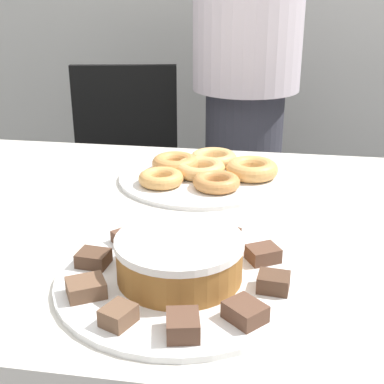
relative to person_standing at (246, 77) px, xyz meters
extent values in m
cube|color=silver|center=(0.02, -0.94, -0.14)|extent=(1.68, 0.94, 0.03)
cylinder|color=#383842|center=(0.00, 0.00, -0.46)|extent=(0.28, 0.28, 0.83)
cylinder|color=black|center=(-0.42, -0.16, -0.87)|extent=(0.44, 0.44, 0.01)
cylinder|color=#262626|center=(-0.42, -0.16, -0.65)|extent=(0.06, 0.06, 0.43)
cube|color=black|center=(-0.42, -0.16, -0.42)|extent=(0.51, 0.51, 0.04)
cube|color=black|center=(-0.46, 0.04, -0.19)|extent=(0.39, 0.10, 0.42)
cylinder|color=white|center=(-0.02, -1.18, -0.12)|extent=(0.39, 0.39, 0.01)
cylinder|color=white|center=(-0.06, -0.71, -0.12)|extent=(0.39, 0.39, 0.01)
cylinder|color=#9E662D|center=(-0.02, -1.18, -0.09)|extent=(0.20, 0.20, 0.06)
cylinder|color=white|center=(-0.02, -1.18, -0.06)|extent=(0.20, 0.20, 0.01)
cube|color=brown|center=(-0.08, -1.31, -0.10)|extent=(0.05, 0.06, 0.03)
cube|color=brown|center=(0.01, -1.32, -0.10)|extent=(0.05, 0.06, 0.03)
cube|color=brown|center=(0.09, -1.28, -0.10)|extent=(0.07, 0.07, 0.02)
cube|color=#513828|center=(0.12, -1.19, -0.10)|extent=(0.05, 0.04, 0.03)
cube|color=brown|center=(0.11, -1.10, -0.10)|extent=(0.06, 0.06, 0.02)
cube|color=brown|center=(0.04, -1.04, -0.11)|extent=(0.05, 0.06, 0.02)
cube|color=brown|center=(-0.05, -1.03, -0.10)|extent=(0.06, 0.07, 0.03)
cube|color=brown|center=(-0.13, -1.08, -0.11)|extent=(0.07, 0.07, 0.02)
cube|color=#513828|center=(-0.17, -1.16, -0.11)|extent=(0.05, 0.05, 0.02)
cube|color=brown|center=(-0.15, -1.25, -0.10)|extent=(0.07, 0.07, 0.02)
torus|color=#E5AD66|center=(-0.06, -0.71, -0.10)|extent=(0.12, 0.12, 0.03)
torus|color=#C68447|center=(-0.01, -0.79, -0.10)|extent=(0.11, 0.11, 0.03)
torus|color=tan|center=(0.06, -0.70, -0.10)|extent=(0.12, 0.12, 0.04)
torus|color=#E5AD66|center=(-0.04, -0.62, -0.10)|extent=(0.12, 0.12, 0.03)
torus|color=#D18E4C|center=(-0.12, -0.69, -0.10)|extent=(0.11, 0.11, 0.04)
torus|color=tan|center=(-0.14, -0.78, -0.10)|extent=(0.10, 0.10, 0.03)
camera|label=1|loc=(0.11, -1.89, 0.32)|focal=50.00mm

